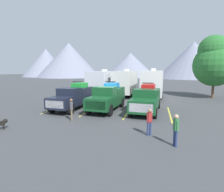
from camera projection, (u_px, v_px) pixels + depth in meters
ground_plane at (109, 111)px, 16.22m from camera, size 240.00×240.00×0.00m
pickup_truck_a at (74, 96)px, 17.09m from camera, size 2.41×5.71×2.55m
pickup_truck_b at (108, 97)px, 16.46m from camera, size 2.44×5.56×2.60m
pickup_truck_c at (146, 99)px, 15.82m from camera, size 2.50×5.80×2.51m
lot_stripe_a at (58, 108)px, 17.61m from camera, size 0.12×5.50×0.01m
lot_stripe_b at (91, 110)px, 16.77m from camera, size 0.12×5.50×0.01m
lot_stripe_c at (128, 112)px, 15.94m from camera, size 0.12×5.50×0.01m
lot_stripe_d at (170, 114)px, 15.11m from camera, size 0.12×5.50×0.01m
camper_trailer_a at (103, 82)px, 25.24m from camera, size 2.82×7.70×3.76m
camper_trailer_b at (126, 82)px, 25.37m from camera, size 2.71×7.73×3.81m
camper_trailer_c at (153, 82)px, 23.59m from camera, size 2.81×8.56×3.87m
person_a at (149, 120)px, 10.04m from camera, size 0.30×0.27×1.54m
person_b at (71, 108)px, 12.97m from camera, size 0.28×0.33×1.63m
person_c at (176, 128)px, 8.58m from camera, size 0.26×0.33×1.58m
dog at (1, 123)px, 11.08m from camera, size 0.58×0.74×0.65m
tree_a at (214, 61)px, 22.96m from camera, size 5.37×5.37×8.01m
mountain_ridge at (133, 62)px, 85.32m from camera, size 146.34×36.83×17.05m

